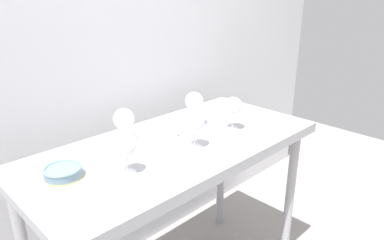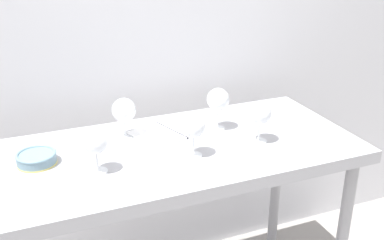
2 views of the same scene
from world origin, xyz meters
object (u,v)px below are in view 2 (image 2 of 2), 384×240
(tasting_sheet_upper, at_px, (261,117))
(wine_glass_far_right, at_px, (218,100))
(tasting_bowl, at_px, (36,158))
(wine_glass_near_right, at_px, (260,114))
(open_notebook, at_px, (171,130))
(wine_glass_far_left, at_px, (124,111))
(wine_glass_near_center, at_px, (194,127))
(wine_glass_near_left, at_px, (95,143))

(tasting_sheet_upper, bearing_deg, wine_glass_far_right, -174.70)
(tasting_bowl, bearing_deg, wine_glass_near_right, -9.46)
(open_notebook, bearing_deg, wine_glass_far_left, 154.67)
(wine_glass_far_right, xyz_separation_m, wine_glass_near_center, (-0.19, -0.19, -0.01))
(wine_glass_near_left, distance_m, open_notebook, 0.43)
(wine_glass_near_right, bearing_deg, wine_glass_far_right, 118.90)
(wine_glass_far_right, bearing_deg, open_notebook, 165.54)
(wine_glass_far_left, relative_size, tasting_bowl, 1.14)
(wine_glass_near_right, height_order, wine_glass_far_left, wine_glass_near_right)
(wine_glass_far_left, bearing_deg, open_notebook, -6.60)
(wine_glass_far_left, height_order, open_notebook, wine_glass_far_left)
(wine_glass_near_left, relative_size, open_notebook, 0.43)
(wine_glass_far_right, height_order, wine_glass_far_left, wine_glass_far_right)
(wine_glass_far_right, relative_size, tasting_bowl, 1.25)
(wine_glass_near_left, bearing_deg, wine_glass_near_center, -1.87)
(tasting_sheet_upper, bearing_deg, open_notebook, 174.05)
(wine_glass_far_left, bearing_deg, wine_glass_near_center, -53.89)
(wine_glass_far_right, xyz_separation_m, wine_glass_near_right, (0.10, -0.17, -0.01))
(wine_glass_far_right, relative_size, wine_glass_near_center, 1.08)
(tasting_bowl, bearing_deg, tasting_sheet_upper, 4.83)
(wine_glass_near_center, bearing_deg, wine_glass_far_left, 126.11)
(wine_glass_far_right, xyz_separation_m, tasting_sheet_upper, (0.23, 0.04, -0.13))
(wine_glass_near_center, bearing_deg, wine_glass_near_left, 178.13)
(wine_glass_near_left, height_order, open_notebook, wine_glass_near_left)
(tasting_sheet_upper, bearing_deg, wine_glass_near_right, -127.90)
(tasting_sheet_upper, bearing_deg, tasting_bowl, 179.37)
(tasting_bowl, bearing_deg, wine_glass_far_left, 16.95)
(wine_glass_near_center, height_order, tasting_sheet_upper, wine_glass_near_center)
(wine_glass_near_left, relative_size, tasting_bowl, 1.10)
(wine_glass_far_left, height_order, tasting_bowl, wine_glass_far_left)
(wine_glass_far_right, xyz_separation_m, wine_glass_far_left, (-0.37, 0.07, -0.02))
(wine_glass_near_left, height_order, wine_glass_near_center, wine_glass_near_center)
(tasting_sheet_upper, height_order, tasting_bowl, tasting_bowl)
(wine_glass_near_right, distance_m, wine_glass_near_center, 0.28)
(wine_glass_far_right, distance_m, open_notebook, 0.23)
(wine_glass_far_right, height_order, wine_glass_near_center, wine_glass_far_right)
(wine_glass_near_left, relative_size, wine_glass_near_center, 0.96)
(tasting_sheet_upper, distance_m, tasting_bowl, 0.96)
(wine_glass_far_right, distance_m, tasting_bowl, 0.73)
(wine_glass_near_center, bearing_deg, tasting_bowl, 164.13)
(wine_glass_near_left, xyz_separation_m, wine_glass_near_center, (0.35, -0.01, 0.01))
(wine_glass_far_left, relative_size, open_notebook, 0.45)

